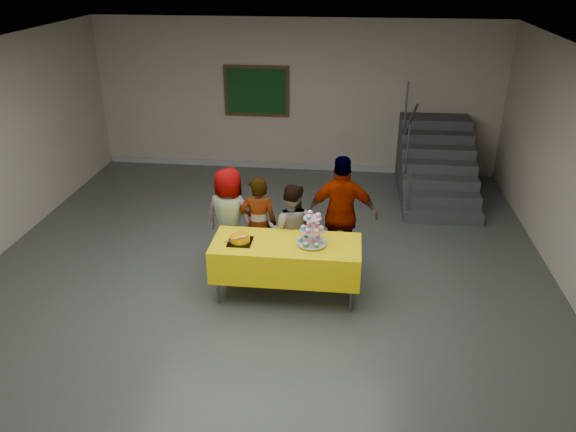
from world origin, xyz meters
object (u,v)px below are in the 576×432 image
noticeboard (256,91)px  staircase (435,166)px  bear_cake (240,238)px  schoolchild_b (259,225)px  schoolchild_a (229,218)px  schoolchild_c (291,230)px  bake_table (286,258)px  cupcake_stand (312,233)px  schoolchild_d (342,215)px

noticeboard → staircase: bearing=-13.5°
bear_cake → schoolchild_b: bearing=79.2°
schoolchild_a → schoolchild_c: size_ratio=1.10×
bear_cake → schoolchild_a: bearing=111.8°
bake_table → noticeboard: (-1.14, 4.73, 1.04)m
cupcake_stand → schoolchild_c: bearing=119.4°
noticeboard → cupcake_stand: bearing=-72.8°
bake_table → noticeboard: bearing=103.6°
schoolchild_b → schoolchild_c: size_ratio=1.05×
bear_cake → bake_table: bearing=4.8°
schoolchild_b → staircase: (2.79, 3.29, -0.21)m
schoolchild_b → noticeboard: 4.27m
schoolchild_b → schoolchild_c: 0.46m
cupcake_stand → schoolchild_a: bearing=149.2°
bear_cake → schoolchild_c: size_ratio=0.27×
bear_cake → noticeboard: 4.87m
cupcake_stand → bear_cake: cupcake_stand is taller
cupcake_stand → schoolchild_a: (-1.20, 0.72, -0.21)m
staircase → noticeboard: size_ratio=1.85×
bake_table → bear_cake: (-0.58, -0.05, 0.27)m
schoolchild_a → schoolchild_b: schoolchild_a is taller
schoolchild_c → staircase: staircase is taller
schoolchild_d → schoolchild_a: bearing=1.0°
bake_table → schoolchild_d: 1.06m
schoolchild_d → staircase: size_ratio=0.70×
bake_table → staircase: bearing=59.0°
bear_cake → schoolchild_c: schoolchild_c is taller
schoolchild_b → schoolchild_c: (0.45, -0.04, -0.04)m
schoolchild_a → schoolchild_d: (1.56, 0.07, 0.11)m
schoolchild_c → bake_table: bearing=91.7°
schoolchild_a → noticeboard: noticeboard is taller
cupcake_stand → staircase: (2.01, 3.91, -0.45)m
schoolchild_c → schoolchild_d: bearing=-161.7°
schoolchild_b → noticeboard: bearing=-87.6°
bear_cake → schoolchild_d: (1.25, 0.82, 0.01)m
bake_table → bear_cake: bear_cake is taller
bear_cake → schoolchild_a: 0.82m
bake_table → schoolchild_c: size_ratio=1.41×
bake_table → cupcake_stand: size_ratio=4.22×
bake_table → staircase: size_ratio=0.78×
schoolchild_a → schoolchild_b: (0.43, -0.10, -0.03)m
schoolchild_a → staircase: bearing=-118.6°
bear_cake → schoolchild_b: schoolchild_b is taller
staircase → cupcake_stand: bearing=-117.2°
schoolchild_c → schoolchild_d: size_ratio=0.79×
schoolchild_b → noticeboard: (-0.69, 4.12, 0.90)m
cupcake_stand → schoolchild_c: (-0.33, 0.58, -0.27)m
cupcake_stand → schoolchild_c: schoolchild_c is taller
bake_table → cupcake_stand: cupcake_stand is taller
schoolchild_b → schoolchild_d: 1.15m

